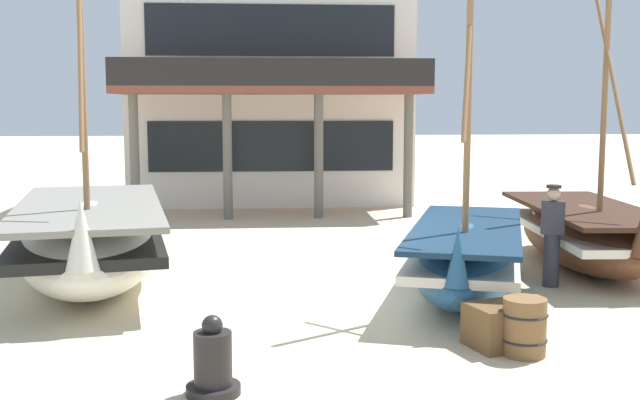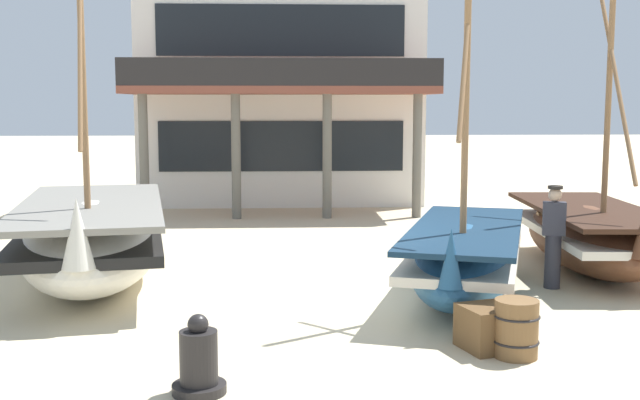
{
  "view_description": "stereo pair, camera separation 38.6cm",
  "coord_description": "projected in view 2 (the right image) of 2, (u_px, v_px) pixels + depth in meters",
  "views": [
    {
      "loc": [
        -1.03,
        -11.93,
        3.02
      ],
      "look_at": [
        0.0,
        1.0,
        1.4
      ],
      "focal_mm": 43.93,
      "sensor_mm": 36.0,
      "label": 1
    },
    {
      "loc": [
        -0.65,
        -11.96,
        3.02
      ],
      "look_at": [
        0.0,
        1.0,
        1.4
      ],
      "focal_mm": 43.93,
      "sensor_mm": 36.0,
      "label": 2
    }
  ],
  "objects": [
    {
      "name": "ground_plane",
      "position": [
        323.0,
        296.0,
        12.26
      ],
      "size": [
        120.0,
        120.0,
        0.0
      ],
      "primitive_type": "plane",
      "color": "beige"
    },
    {
      "name": "fishing_boat_near_left",
      "position": [
        466.0,
        257.0,
        12.19
      ],
      "size": [
        3.01,
        5.03,
        6.12
      ],
      "color": "#23517A",
      "rests_on": "ground"
    },
    {
      "name": "fishing_boat_centre_large",
      "position": [
        92.0,
        238.0,
        13.11
      ],
      "size": [
        3.23,
        6.11,
        7.09
      ],
      "color": "silver",
      "rests_on": "ground"
    },
    {
      "name": "fishing_boat_far_right",
      "position": [
        590.0,
        235.0,
        14.13
      ],
      "size": [
        2.15,
        5.11,
        6.27
      ],
      "color": "brown",
      "rests_on": "ground"
    },
    {
      "name": "fisherman_by_hull",
      "position": [
        553.0,
        238.0,
        12.72
      ],
      "size": [
        0.41,
        0.31,
        1.68
      ],
      "color": "#33333D",
      "rests_on": "ground"
    },
    {
      "name": "capstan_winch",
      "position": [
        199.0,
        362.0,
        8.15
      ],
      "size": [
        0.57,
        0.57,
        0.85
      ],
      "color": "black",
      "rests_on": "ground"
    },
    {
      "name": "wooden_barrel",
      "position": [
        516.0,
        329.0,
        9.3
      ],
      "size": [
        0.56,
        0.56,
        0.7
      ],
      "color": "brown",
      "rests_on": "ground"
    },
    {
      "name": "cargo_crate",
      "position": [
        489.0,
        328.0,
        9.62
      ],
      "size": [
        0.81,
        0.81,
        0.54
      ],
      "primitive_type": "cube",
      "rotation": [
        0.0,
        0.0,
        0.3
      ],
      "color": "brown",
      "rests_on": "ground"
    },
    {
      "name": "harbor_building_main",
      "position": [
        281.0,
        91.0,
        25.18
      ],
      "size": [
        8.61,
        8.9,
        6.78
      ],
      "color": "white",
      "rests_on": "ground"
    }
  ]
}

